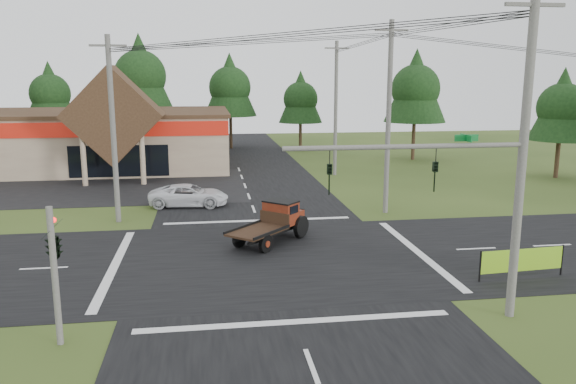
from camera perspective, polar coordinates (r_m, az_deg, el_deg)
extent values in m
plane|color=#314418|center=(26.02, -1.67, -6.76)|extent=(120.00, 120.00, 0.00)
cube|color=black|center=(26.02, -1.67, -6.74)|extent=(12.00, 120.00, 0.02)
cube|color=black|center=(26.02, -1.67, -6.74)|extent=(120.00, 12.00, 0.02)
cube|color=black|center=(45.71, -22.28, 0.35)|extent=(28.00, 14.00, 0.02)
cube|color=gray|center=(56.42, -21.80, 4.90)|extent=(30.00, 15.00, 5.00)
cube|color=#3A2618|center=(56.23, -21.99, 7.48)|extent=(30.40, 15.40, 0.30)
cube|color=#B2190D|center=(49.00, -23.96, 5.74)|extent=(30.00, 0.12, 1.20)
cube|color=#3A2618|center=(46.71, -17.24, 7.46)|extent=(7.78, 4.00, 7.78)
cylinder|color=gray|center=(45.76, -20.04, 3.05)|extent=(0.40, 0.40, 4.00)
cylinder|color=gray|center=(45.06, -14.55, 3.26)|extent=(0.40, 0.40, 4.00)
cube|color=black|center=(48.05, -16.79, 3.02)|extent=(8.00, 0.08, 2.60)
cylinder|color=#595651|center=(20.45, 22.26, -2.50)|extent=(0.24, 0.24, 7.00)
cylinder|color=#595651|center=(18.31, 11.96, 4.53)|extent=(8.00, 0.16, 0.16)
imported|color=black|center=(18.82, 14.70, 1.51)|extent=(0.16, 0.20, 1.00)
imported|color=black|center=(17.76, 4.23, 1.28)|extent=(0.16, 0.20, 1.00)
cube|color=#0C6626|center=(19.06, 17.67, 5.26)|extent=(0.80, 0.04, 0.22)
cylinder|color=#595651|center=(18.67, -22.60, -7.97)|extent=(0.20, 0.20, 4.40)
imported|color=black|center=(18.43, -22.81, -3.36)|extent=(0.53, 2.48, 1.00)
sphere|color=#FF0C0C|center=(18.53, -22.74, -2.64)|extent=(0.18, 0.18, 0.18)
cylinder|color=#595651|center=(20.10, 22.69, 3.05)|extent=(0.30, 0.30, 11.00)
cube|color=#595651|center=(20.06, 23.81, 17.03)|extent=(2.00, 0.12, 0.12)
cylinder|color=#595651|center=(33.10, -17.34, 5.94)|extent=(0.30, 0.30, 10.50)
cube|color=#595651|center=(33.03, -17.83, 13.99)|extent=(2.00, 0.12, 0.12)
cylinder|color=#595651|center=(34.39, 10.17, 7.30)|extent=(0.30, 0.30, 11.50)
cube|color=#595651|center=(34.42, 10.48, 15.88)|extent=(2.00, 0.12, 0.12)
cylinder|color=#595651|center=(47.86, 4.87, 8.37)|extent=(0.30, 0.30, 11.20)
cube|color=#595651|center=(47.86, 4.97, 14.36)|extent=(2.00, 0.12, 0.12)
cylinder|color=#332316|center=(69.05, -22.72, 5.25)|extent=(0.36, 0.36, 3.50)
cone|color=black|center=(68.77, -23.04, 9.43)|extent=(5.60, 5.60, 6.60)
sphere|color=black|center=(68.77, -23.02, 9.18)|extent=(4.40, 4.40, 4.40)
cylinder|color=#332316|center=(66.22, -14.52, 6.00)|extent=(0.36, 0.36, 4.55)
cone|color=black|center=(65.96, -14.81, 11.68)|extent=(7.28, 7.28, 8.58)
sphere|color=black|center=(65.96, -14.79, 11.35)|extent=(5.72, 5.72, 5.72)
cylinder|color=#332316|center=(66.91, -5.83, 6.06)|extent=(0.36, 0.36, 3.85)
cone|color=black|center=(66.63, -5.93, 10.82)|extent=(6.16, 6.16, 7.26)
sphere|color=black|center=(66.63, -5.92, 10.53)|extent=(4.84, 4.84, 4.84)
cylinder|color=#332316|center=(65.79, 1.27, 5.71)|extent=(0.36, 0.36, 3.15)
cone|color=black|center=(65.49, 1.28, 9.67)|extent=(5.04, 5.04, 5.94)
sphere|color=black|center=(65.50, 1.28, 9.44)|extent=(3.96, 3.96, 3.96)
cylinder|color=#332316|center=(58.72, 12.61, 5.10)|extent=(0.36, 0.36, 3.85)
cone|color=black|center=(58.39, 12.85, 10.52)|extent=(6.16, 6.16, 7.26)
sphere|color=black|center=(58.40, 12.84, 10.20)|extent=(4.84, 4.84, 4.84)
cylinder|color=#332316|center=(51.80, 25.67, 3.04)|extent=(0.36, 0.36, 3.15)
cone|color=black|center=(51.42, 26.11, 8.05)|extent=(5.04, 5.04, 5.94)
sphere|color=black|center=(51.44, 26.08, 7.75)|extent=(3.96, 3.96, 3.96)
imported|color=silver|center=(36.95, -10.04, -0.33)|extent=(5.26, 2.78, 1.41)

